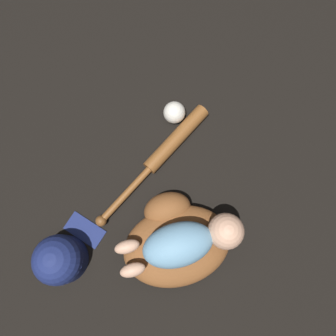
# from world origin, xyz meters

# --- Properties ---
(ground_plane) EXTENTS (6.00, 6.00, 0.00)m
(ground_plane) POSITION_xyz_m (0.00, 0.00, 0.00)
(ground_plane) COLOR black
(baseball_glove) EXTENTS (0.35, 0.31, 0.10)m
(baseball_glove) POSITION_xyz_m (-0.03, 0.07, 0.05)
(baseball_glove) COLOR brown
(baseball_glove) RESTS_ON ground
(baby_figure) EXTENTS (0.35, 0.15, 0.10)m
(baby_figure) POSITION_xyz_m (0.00, 0.06, 0.15)
(baby_figure) COLOR #6693B2
(baby_figure) RESTS_ON baseball_glove
(baseball_bat) EXTENTS (0.38, 0.37, 0.05)m
(baseball_bat) POSITION_xyz_m (-0.03, 0.35, 0.02)
(baseball_bat) COLOR brown
(baseball_bat) RESTS_ON ground
(baseball) EXTENTS (0.07, 0.07, 0.07)m
(baseball) POSITION_xyz_m (-0.00, 0.48, 0.04)
(baseball) COLOR silver
(baseball) RESTS_ON ground
(baseball_cap) EXTENTS (0.20, 0.21, 0.14)m
(baseball_cap) POSITION_xyz_m (-0.36, 0.04, 0.06)
(baseball_cap) COLOR navy
(baseball_cap) RESTS_ON ground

